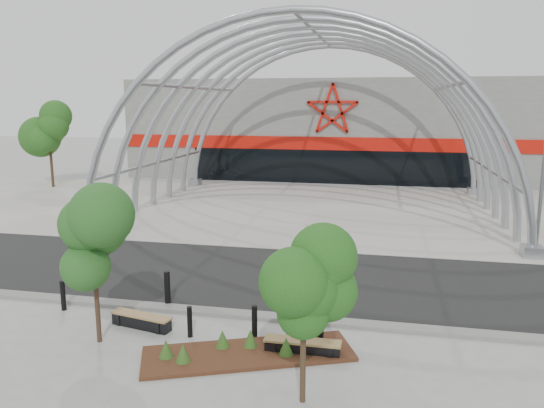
{
  "coord_description": "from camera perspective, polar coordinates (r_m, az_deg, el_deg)",
  "views": [
    {
      "loc": [
        3.95,
        -14.57,
        6.31
      ],
      "look_at": [
        0.0,
        4.0,
        2.6
      ],
      "focal_mm": 35.0,
      "sensor_mm": 36.0,
      "label": 1
    }
  ],
  "objects": [
    {
      "name": "bollard_3",
      "position": [
        14.52,
        -1.89,
        -12.64
      ],
      "size": [
        0.15,
        0.15,
        0.95
      ],
      "primitive_type": "cylinder",
      "color": "black",
      "rests_on": "ground"
    },
    {
      "name": "street_tree_1",
      "position": [
        10.96,
        3.45,
        -8.77
      ],
      "size": [
        1.53,
        1.53,
        3.61
      ],
      "color": "#2D2415",
      "rests_on": "ground"
    },
    {
      "name": "signal_pole",
      "position": [
        24.06,
        27.01,
        1.49
      ],
      "size": [
        0.39,
        0.75,
        5.38
      ],
      "color": "slate",
      "rests_on": "ground"
    },
    {
      "name": "kerb",
      "position": [
        16.11,
        -3.21,
        -11.78
      ],
      "size": [
        60.0,
        0.5,
        0.12
      ],
      "primitive_type": "cube",
      "color": "slate",
      "rests_on": "ground"
    },
    {
      "name": "planting_bed",
      "position": [
        13.84,
        -2.89,
        -15.46
      ],
      "size": [
        5.48,
        3.5,
        0.56
      ],
      "color": "#391A13",
      "rests_on": "ground"
    },
    {
      "name": "street_tree_0",
      "position": [
        14.36,
        -18.72,
        -3.56
      ],
      "size": [
        1.73,
        1.73,
        3.94
      ],
      "color": "black",
      "rests_on": "ground"
    },
    {
      "name": "arena_building",
      "position": [
        48.24,
        7.36,
        8.2
      ],
      "size": [
        34.0,
        15.24,
        8.0
      ],
      "color": "slate",
      "rests_on": "ground"
    },
    {
      "name": "bench_0",
      "position": [
        15.76,
        -13.87,
        -12.13
      ],
      "size": [
        1.91,
        0.79,
        0.39
      ],
      "color": "black",
      "rests_on": "ground"
    },
    {
      "name": "bg_tree_0",
      "position": [
        42.09,
        -22.93,
        7.92
      ],
      "size": [
        3.0,
        3.0,
        6.45
      ],
      "color": "black",
      "rests_on": "ground"
    },
    {
      "name": "bollard_0",
      "position": [
        17.59,
        -21.56,
        -9.13
      ],
      "size": [
        0.15,
        0.15,
        0.94
      ],
      "primitive_type": "cylinder",
      "color": "black",
      "rests_on": "ground"
    },
    {
      "name": "vault_canopy",
      "position": [
        30.97,
        4.43,
        -0.7
      ],
      "size": [
        20.8,
        15.8,
        20.36
      ],
      "color": "#999FA4",
      "rests_on": "ground"
    },
    {
      "name": "ground",
      "position": [
        16.36,
        -2.97,
        -11.64
      ],
      "size": [
        140.0,
        140.0,
        0.0
      ],
      "primitive_type": "plane",
      "color": "gray",
      "rests_on": "ground"
    },
    {
      "name": "forecourt",
      "position": [
        30.97,
        4.43,
        -0.7
      ],
      "size": [
        60.0,
        17.0,
        0.04
      ],
      "primitive_type": "cube",
      "color": "#A9A498",
      "rests_on": "ground"
    },
    {
      "name": "bench_1",
      "position": [
        13.83,
        3.3,
        -15.18
      ],
      "size": [
        1.94,
        0.43,
        0.41
      ],
      "color": "black",
      "rests_on": "ground"
    },
    {
      "name": "bollard_2",
      "position": [
        14.84,
        -8.84,
        -12.41
      ],
      "size": [
        0.14,
        0.14,
        0.86
      ],
      "primitive_type": "cylinder",
      "color": "black",
      "rests_on": "ground"
    },
    {
      "name": "bollard_4",
      "position": [
        14.08,
        5.29,
        -13.62
      ],
      "size": [
        0.14,
        0.14,
        0.88
      ],
      "primitive_type": "cylinder",
      "color": "black",
      "rests_on": "ground"
    },
    {
      "name": "bollard_1",
      "position": [
        16.95,
        -11.19,
        -8.97
      ],
      "size": [
        0.18,
        0.18,
        1.13
      ],
      "primitive_type": "cylinder",
      "color": "black",
      "rests_on": "ground"
    },
    {
      "name": "road",
      "position": [
        19.54,
        -0.31,
        -7.75
      ],
      "size": [
        140.0,
        7.0,
        0.02
      ],
      "primitive_type": "cube",
      "color": "black",
      "rests_on": "ground"
    }
  ]
}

